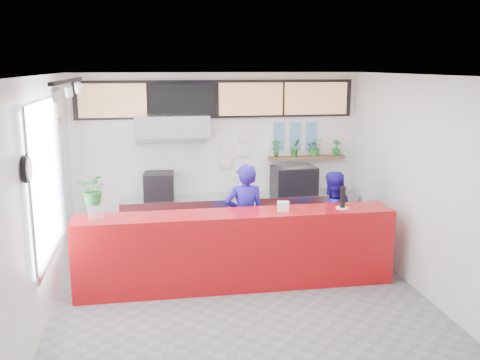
# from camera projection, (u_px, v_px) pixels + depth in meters

# --- Properties ---
(floor) EXTENTS (5.00, 5.00, 0.00)m
(floor) POSITION_uv_depth(u_px,v_px,m) (241.00, 298.00, 7.33)
(floor) COLOR slate
(floor) RESTS_ON ground
(ceiling) EXTENTS (5.00, 5.00, 0.00)m
(ceiling) POSITION_uv_depth(u_px,v_px,m) (241.00, 75.00, 6.69)
(ceiling) COLOR silver
(wall_back) EXTENTS (5.00, 0.00, 5.00)m
(wall_back) POSITION_uv_depth(u_px,v_px,m) (218.00, 159.00, 9.42)
(wall_back) COLOR white
(wall_back) RESTS_ON ground
(wall_left) EXTENTS (0.00, 5.00, 5.00)m
(wall_left) POSITION_uv_depth(u_px,v_px,m) (42.00, 199.00, 6.61)
(wall_left) COLOR white
(wall_left) RESTS_ON ground
(wall_right) EXTENTS (0.00, 5.00, 5.00)m
(wall_right) POSITION_uv_depth(u_px,v_px,m) (419.00, 184.00, 7.42)
(wall_right) COLOR white
(wall_right) RESTS_ON ground
(service_counter) EXTENTS (4.50, 0.60, 1.10)m
(service_counter) POSITION_uv_depth(u_px,v_px,m) (237.00, 250.00, 7.60)
(service_counter) COLOR #AF0C0F
(service_counter) RESTS_ON ground
(cream_band) EXTENTS (5.00, 0.02, 0.80)m
(cream_band) POSITION_uv_depth(u_px,v_px,m) (217.00, 96.00, 9.18)
(cream_band) COLOR beige
(cream_band) RESTS_ON wall_back
(prep_bench) EXTENTS (1.80, 0.60, 0.90)m
(prep_bench) POSITION_uv_depth(u_px,v_px,m) (174.00, 223.00, 9.22)
(prep_bench) COLOR #B2B5BA
(prep_bench) RESTS_ON ground
(panini_oven) EXTENTS (0.52, 0.52, 0.45)m
(panini_oven) POSITION_uv_depth(u_px,v_px,m) (159.00, 186.00, 9.04)
(panini_oven) COLOR black
(panini_oven) RESTS_ON prep_bench
(extraction_hood) EXTENTS (1.20, 0.70, 0.35)m
(extraction_hood) POSITION_uv_depth(u_px,v_px,m) (172.00, 125.00, 8.82)
(extraction_hood) COLOR #B2B5BA
(extraction_hood) RESTS_ON ceiling
(hood_lip) EXTENTS (1.20, 0.69, 0.31)m
(hood_lip) POSITION_uv_depth(u_px,v_px,m) (172.00, 137.00, 8.86)
(hood_lip) COLOR #B2B5BA
(hood_lip) RESTS_ON ceiling
(right_bench) EXTENTS (1.80, 0.60, 0.90)m
(right_bench) POSITION_uv_depth(u_px,v_px,m) (303.00, 217.00, 9.60)
(right_bench) COLOR #B2B5BA
(right_bench) RESTS_ON ground
(espresso_machine) EXTENTS (0.77, 0.57, 0.47)m
(espresso_machine) POSITION_uv_depth(u_px,v_px,m) (294.00, 180.00, 9.42)
(espresso_machine) COLOR black
(espresso_machine) RESTS_ON right_bench
(espresso_tray) EXTENTS (0.63, 0.49, 0.05)m
(espresso_tray) POSITION_uv_depth(u_px,v_px,m) (294.00, 167.00, 9.37)
(espresso_tray) COLOR silver
(espresso_tray) RESTS_ON espresso_machine
(herb_shelf) EXTENTS (1.40, 0.18, 0.04)m
(herb_shelf) POSITION_uv_depth(u_px,v_px,m) (307.00, 157.00, 9.58)
(herb_shelf) COLOR brown
(herb_shelf) RESTS_ON wall_back
(menu_board_far_left) EXTENTS (1.10, 0.10, 0.55)m
(menu_board_far_left) POSITION_uv_depth(u_px,v_px,m) (113.00, 101.00, 8.80)
(menu_board_far_left) COLOR tan
(menu_board_far_left) RESTS_ON wall_back
(menu_board_mid_left) EXTENTS (1.10, 0.10, 0.55)m
(menu_board_mid_left) POSITION_uv_depth(u_px,v_px,m) (183.00, 100.00, 8.99)
(menu_board_mid_left) COLOR black
(menu_board_mid_left) RESTS_ON wall_back
(menu_board_mid_right) EXTENTS (1.10, 0.10, 0.55)m
(menu_board_mid_right) POSITION_uv_depth(u_px,v_px,m) (251.00, 99.00, 9.18)
(menu_board_mid_right) COLOR tan
(menu_board_mid_right) RESTS_ON wall_back
(menu_board_far_right) EXTENTS (1.10, 0.10, 0.55)m
(menu_board_far_right) POSITION_uv_depth(u_px,v_px,m) (316.00, 98.00, 9.36)
(menu_board_far_right) COLOR tan
(menu_board_far_right) RESTS_ON wall_back
(soffit) EXTENTS (4.80, 0.04, 0.65)m
(soffit) POSITION_uv_depth(u_px,v_px,m) (217.00, 99.00, 9.16)
(soffit) COLOR black
(soffit) RESTS_ON wall_back
(window_pane) EXTENTS (0.04, 2.20, 1.90)m
(window_pane) POSITION_uv_depth(u_px,v_px,m) (48.00, 178.00, 6.86)
(window_pane) COLOR silver
(window_pane) RESTS_ON wall_left
(window_frame) EXTENTS (0.03, 2.30, 2.00)m
(window_frame) POSITION_uv_depth(u_px,v_px,m) (50.00, 178.00, 6.86)
(window_frame) COLOR #B2B5BA
(window_frame) RESTS_ON wall_left
(wall_clock_rim) EXTENTS (0.05, 0.30, 0.30)m
(wall_clock_rim) POSITION_uv_depth(u_px,v_px,m) (26.00, 169.00, 5.63)
(wall_clock_rim) COLOR black
(wall_clock_rim) RESTS_ON wall_left
(wall_clock_face) EXTENTS (0.02, 0.26, 0.26)m
(wall_clock_face) POSITION_uv_depth(u_px,v_px,m) (29.00, 169.00, 5.63)
(wall_clock_face) COLOR white
(wall_clock_face) RESTS_ON wall_left
(track_rail) EXTENTS (0.05, 2.40, 0.04)m
(track_rail) POSITION_uv_depth(u_px,v_px,m) (68.00, 81.00, 6.37)
(track_rail) COLOR black
(track_rail) RESTS_ON ceiling
(dec_plate_a) EXTENTS (0.24, 0.03, 0.24)m
(dec_plate_a) POSITION_uv_depth(u_px,v_px,m) (226.00, 145.00, 9.36)
(dec_plate_a) COLOR silver
(dec_plate_a) RESTS_ON wall_back
(dec_plate_b) EXTENTS (0.24, 0.03, 0.24)m
(dec_plate_b) POSITION_uv_depth(u_px,v_px,m) (243.00, 150.00, 9.43)
(dec_plate_b) COLOR silver
(dec_plate_b) RESTS_ON wall_back
(dec_plate_c) EXTENTS (0.24, 0.03, 0.24)m
(dec_plate_c) POSITION_uv_depth(u_px,v_px,m) (226.00, 162.00, 9.43)
(dec_plate_c) COLOR silver
(dec_plate_c) RESTS_ON wall_back
(dec_plate_d) EXTENTS (0.24, 0.03, 0.24)m
(dec_plate_d) POSITION_uv_depth(u_px,v_px,m) (246.00, 136.00, 9.39)
(dec_plate_d) COLOR silver
(dec_plate_d) RESTS_ON wall_back
(photo_frame_a) EXTENTS (0.20, 0.02, 0.25)m
(photo_frame_a) POSITION_uv_depth(u_px,v_px,m) (279.00, 130.00, 9.47)
(photo_frame_a) COLOR #598CBF
(photo_frame_a) RESTS_ON wall_back
(photo_frame_b) EXTENTS (0.20, 0.02, 0.25)m
(photo_frame_b) POSITION_uv_depth(u_px,v_px,m) (295.00, 129.00, 9.52)
(photo_frame_b) COLOR #598CBF
(photo_frame_b) RESTS_ON wall_back
(photo_frame_c) EXTENTS (0.20, 0.02, 0.25)m
(photo_frame_c) POSITION_uv_depth(u_px,v_px,m) (312.00, 129.00, 9.57)
(photo_frame_c) COLOR #598CBF
(photo_frame_c) RESTS_ON wall_back
(photo_frame_d) EXTENTS (0.20, 0.02, 0.25)m
(photo_frame_d) POSITION_uv_depth(u_px,v_px,m) (279.00, 144.00, 9.53)
(photo_frame_d) COLOR #598CBF
(photo_frame_d) RESTS_ON wall_back
(photo_frame_e) EXTENTS (0.20, 0.02, 0.25)m
(photo_frame_e) POSITION_uv_depth(u_px,v_px,m) (295.00, 143.00, 9.58)
(photo_frame_e) COLOR #598CBF
(photo_frame_e) RESTS_ON wall_back
(photo_frame_f) EXTENTS (0.20, 0.02, 0.25)m
(photo_frame_f) POSITION_uv_depth(u_px,v_px,m) (311.00, 143.00, 9.62)
(photo_frame_f) COLOR #598CBF
(photo_frame_f) RESTS_ON wall_back
(staff_center) EXTENTS (0.61, 0.41, 1.67)m
(staff_center) POSITION_uv_depth(u_px,v_px,m) (245.00, 217.00, 8.20)
(staff_center) COLOR #221699
(staff_center) RESTS_ON ground
(staff_right) EXTENTS (0.88, 0.77, 1.52)m
(staff_right) POSITION_uv_depth(u_px,v_px,m) (331.00, 219.00, 8.40)
(staff_right) COLOR #221699
(staff_right) RESTS_ON ground
(herb_a) EXTENTS (0.18, 0.14, 0.32)m
(herb_a) POSITION_uv_depth(u_px,v_px,m) (276.00, 148.00, 9.45)
(herb_a) COLOR #276F28
(herb_a) RESTS_ON herb_shelf
(herb_b) EXTENTS (0.21, 0.19, 0.32)m
(herb_b) POSITION_uv_depth(u_px,v_px,m) (295.00, 148.00, 9.51)
(herb_b) COLOR #276F28
(herb_b) RESTS_ON herb_shelf
(herb_c) EXTENTS (0.34, 0.31, 0.33)m
(herb_c) POSITION_uv_depth(u_px,v_px,m) (315.00, 147.00, 9.57)
(herb_c) COLOR #276F28
(herb_c) RESTS_ON herb_shelf
(herb_d) EXTENTS (0.19, 0.18, 0.28)m
(herb_d) POSITION_uv_depth(u_px,v_px,m) (336.00, 148.00, 9.64)
(herb_d) COLOR #276F28
(herb_d) RESTS_ON herb_shelf
(glass_vase) EXTENTS (0.22, 0.22, 0.25)m
(glass_vase) POSITION_uv_depth(u_px,v_px,m) (95.00, 212.00, 7.05)
(glass_vase) COLOR white
(glass_vase) RESTS_ON service_counter
(basil_vase) EXTENTS (0.46, 0.43, 0.43)m
(basil_vase) POSITION_uv_depth(u_px,v_px,m) (94.00, 189.00, 6.99)
(basil_vase) COLOR #276F28
(basil_vase) RESTS_ON glass_vase
(napkin_holder) EXTENTS (0.18, 0.13, 0.14)m
(napkin_holder) POSITION_uv_depth(u_px,v_px,m) (283.00, 206.00, 7.53)
(napkin_holder) COLOR white
(napkin_holder) RESTS_ON service_counter
(white_plate) EXTENTS (0.20, 0.20, 0.01)m
(white_plate) POSITION_uv_depth(u_px,v_px,m) (342.00, 208.00, 7.70)
(white_plate) COLOR white
(white_plate) RESTS_ON service_counter
(pepper_mill) EXTENTS (0.09, 0.09, 0.31)m
(pepper_mill) POSITION_uv_depth(u_px,v_px,m) (343.00, 197.00, 7.67)
(pepper_mill) COLOR black
(pepper_mill) RESTS_ON white_plate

